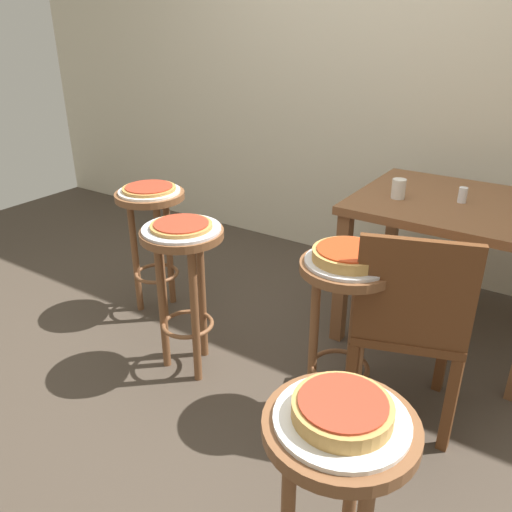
# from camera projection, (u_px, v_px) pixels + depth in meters

# --- Properties ---
(ground_plane) EXTENTS (6.00, 6.00, 0.00)m
(ground_plane) POSITION_uv_depth(u_px,v_px,m) (225.00, 384.00, 2.34)
(ground_plane) COLOR #42382D
(back_wall) EXTENTS (6.00, 0.10, 3.00)m
(back_wall) POSITION_uv_depth(u_px,v_px,m) (392.00, 19.00, 2.95)
(back_wall) COLOR beige
(back_wall) RESTS_ON ground_plane
(stool_foreground) EXTENTS (0.36, 0.36, 0.69)m
(stool_foreground) POSITION_uv_depth(u_px,v_px,m) (336.00, 483.00, 1.22)
(stool_foreground) COLOR brown
(stool_foreground) RESTS_ON ground_plane
(serving_plate_foreground) EXTENTS (0.31, 0.31, 0.01)m
(serving_plate_foreground) POSITION_uv_depth(u_px,v_px,m) (341.00, 419.00, 1.14)
(serving_plate_foreground) COLOR white
(serving_plate_foreground) RESTS_ON stool_foreground
(pizza_foreground) EXTENTS (0.22, 0.22, 0.05)m
(pizza_foreground) POSITION_uv_depth(u_px,v_px,m) (342.00, 409.00, 1.13)
(pizza_foreground) COLOR tan
(pizza_foreground) RESTS_ON serving_plate_foreground
(stool_middle) EXTENTS (0.36, 0.36, 0.69)m
(stool_middle) POSITION_uv_depth(u_px,v_px,m) (184.00, 271.00, 2.25)
(stool_middle) COLOR brown
(stool_middle) RESTS_ON ground_plane
(serving_plate_middle) EXTENTS (0.33, 0.33, 0.01)m
(serving_plate_middle) POSITION_uv_depth(u_px,v_px,m) (182.00, 229.00, 2.17)
(serving_plate_middle) COLOR silver
(serving_plate_middle) RESTS_ON stool_middle
(pizza_middle) EXTENTS (0.26, 0.26, 0.02)m
(pizza_middle) POSITION_uv_depth(u_px,v_px,m) (181.00, 225.00, 2.16)
(pizza_middle) COLOR #B78442
(pizza_middle) RESTS_ON serving_plate_middle
(stool_leftside) EXTENTS (0.36, 0.36, 0.69)m
(stool_leftside) POSITION_uv_depth(u_px,v_px,m) (344.00, 308.00, 1.96)
(stool_leftside) COLOR brown
(stool_leftside) RESTS_ON ground_plane
(serving_plate_leftside) EXTENTS (0.32, 0.32, 0.01)m
(serving_plate_leftside) POSITION_uv_depth(u_px,v_px,m) (348.00, 262.00, 1.88)
(serving_plate_leftside) COLOR silver
(serving_plate_leftside) RESTS_ON stool_leftside
(pizza_leftside) EXTENTS (0.27, 0.27, 0.05)m
(pizza_leftside) POSITION_uv_depth(u_px,v_px,m) (349.00, 254.00, 1.87)
(pizza_leftside) COLOR tan
(pizza_leftside) RESTS_ON serving_plate_leftside
(stool_rear) EXTENTS (0.36, 0.36, 0.69)m
(stool_rear) POSITION_uv_depth(u_px,v_px,m) (153.00, 227.00, 2.72)
(stool_rear) COLOR brown
(stool_rear) RESTS_ON ground_plane
(serving_plate_rear) EXTENTS (0.32, 0.32, 0.01)m
(serving_plate_rear) POSITION_uv_depth(u_px,v_px,m) (149.00, 191.00, 2.64)
(serving_plate_rear) COLOR white
(serving_plate_rear) RESTS_ON stool_rear
(pizza_rear) EXTENTS (0.27, 0.27, 0.02)m
(pizza_rear) POSITION_uv_depth(u_px,v_px,m) (149.00, 188.00, 2.63)
(pizza_rear) COLOR #B78442
(pizza_rear) RESTS_ON serving_plate_rear
(dining_table) EXTENTS (0.94, 0.79, 0.72)m
(dining_table) POSITION_uv_depth(u_px,v_px,m) (457.00, 223.00, 2.47)
(dining_table) COLOR brown
(dining_table) RESTS_ON ground_plane
(cup_near_edge) EXTENTS (0.07, 0.07, 0.09)m
(cup_near_edge) POSITION_uv_depth(u_px,v_px,m) (399.00, 189.00, 2.45)
(cup_near_edge) COLOR silver
(cup_near_edge) RESTS_ON dining_table
(condiment_shaker) EXTENTS (0.04, 0.04, 0.07)m
(condiment_shaker) POSITION_uv_depth(u_px,v_px,m) (463.00, 195.00, 2.40)
(condiment_shaker) COLOR white
(condiment_shaker) RESTS_ON dining_table
(wooden_chair) EXTENTS (0.51, 0.51, 0.85)m
(wooden_chair) POSITION_uv_depth(u_px,v_px,m) (408.00, 322.00, 1.94)
(wooden_chair) COLOR #5B3319
(wooden_chair) RESTS_ON ground_plane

